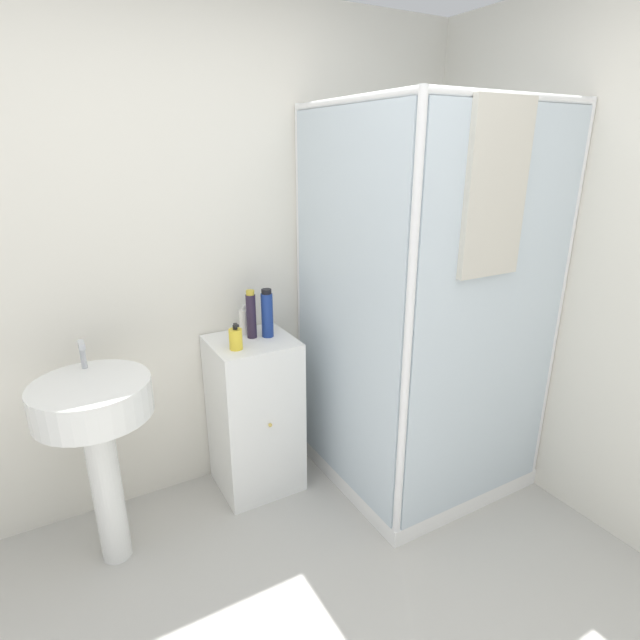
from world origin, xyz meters
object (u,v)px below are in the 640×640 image
lotion_bottle_white (244,321)px  shampoo_bottle_tall_black (251,315)px  sink (96,424)px  soap_dispenser (236,339)px  shampoo_bottle_blue (267,314)px

lotion_bottle_white → shampoo_bottle_tall_black: bearing=-81.8°
sink → lotion_bottle_white: 0.87m
soap_dispenser → shampoo_bottle_blue: bearing=22.1°
soap_dispenser → shampoo_bottle_blue: size_ratio=0.53×
sink → soap_dispenser: 0.72m
shampoo_bottle_blue → lotion_bottle_white: 0.15m
shampoo_bottle_tall_black → shampoo_bottle_blue: shampoo_bottle_blue is taller
lotion_bottle_white → shampoo_bottle_blue: bearing=-48.6°
shampoo_bottle_blue → lotion_bottle_white: size_ratio=1.58×
soap_dispenser → lotion_bottle_white: bearing=57.4°
sink → soap_dispenser: bearing=8.4°
soap_dispenser → lotion_bottle_white: lotion_bottle_white is taller
shampoo_bottle_tall_black → shampoo_bottle_blue: 0.08m
shampoo_bottle_tall_black → lotion_bottle_white: (-0.01, 0.07, -0.06)m
shampoo_bottle_blue → shampoo_bottle_tall_black: bearing=161.7°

